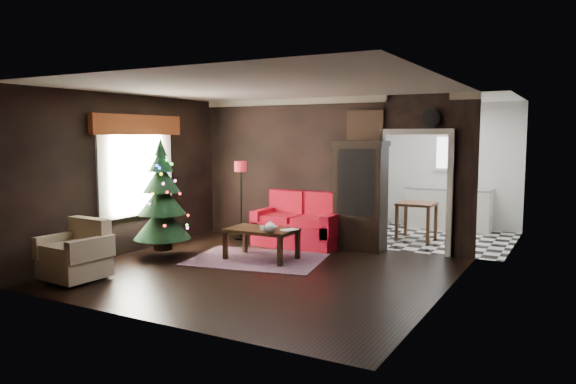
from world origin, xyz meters
The scene contains 26 objects.
floor centered at (0.00, 0.00, 0.00)m, with size 5.50×5.50×0.00m, color black.
ceiling centered at (0.00, 0.00, 2.80)m, with size 5.50×5.50×0.00m, color white.
wall_back centered at (0.00, 2.50, 1.40)m, with size 5.50×5.50×0.00m, color black.
wall_front centered at (0.00, -2.50, 1.40)m, with size 5.50×5.50×0.00m, color black.
wall_left centered at (-2.75, 0.00, 1.40)m, with size 5.50×5.50×0.00m, color black.
wall_right centered at (2.75, 0.00, 1.40)m, with size 5.50×5.50×0.00m, color black.
doorway centered at (1.70, 2.50, 1.05)m, with size 1.10×0.10×2.10m, color beige, non-canonical shape.
left_window centered at (-2.71, 0.20, 1.45)m, with size 0.05×1.60×1.40m, color white.
valance centered at (-2.63, 0.20, 2.27)m, with size 0.12×2.10×0.35m, color brown.
kitchen_floor centered at (1.70, 4.00, 0.00)m, with size 3.00×3.00×0.00m, color white.
kitchen_window centered at (1.70, 5.45, 1.70)m, with size 0.70×0.06×0.70m, color white.
rug centered at (-0.47, 0.67, 0.01)m, with size 2.18×1.58×0.01m, color #3C2630.
loveseat centered at (-0.40, 2.05, 0.50)m, with size 1.70×0.90×1.00m, color maroon, non-canonical shape.
curio_cabinet centered at (0.75, 2.27, 0.95)m, with size 0.90×0.45×1.90m, color black, non-canonical shape.
floor_lamp centered at (-1.52, 1.76, 0.83)m, with size 0.26×0.26×1.52m, color black, non-canonical shape.
christmas_tree centered at (-2.02, 0.09, 1.05)m, with size 0.98×0.98×1.86m, color black, non-canonical shape.
armchair centered at (-2.07, -1.71, 0.46)m, with size 0.81×0.81×0.82m, color tan, non-canonical shape.
coffee_table centered at (-0.41, 0.71, 0.27)m, with size 1.15×0.69×0.52m, color #312015, non-canonical shape.
teapot centered at (-0.08, 0.44, 0.62)m, with size 0.20×0.20×0.19m, color white, non-canonical shape.
cup_a centered at (-0.32, 0.59, 0.56)m, with size 0.07×0.07×0.06m, color white.
cup_b centered at (-0.35, 0.64, 0.56)m, with size 0.07×0.07×0.06m, color white.
book centered at (0.02, 0.81, 0.66)m, with size 0.19×0.02×0.25m, color #857250.
wall_clock centered at (1.95, 2.45, 2.38)m, with size 0.32×0.32×0.06m, color silver.
painting centered at (0.75, 2.46, 2.25)m, with size 0.62×0.05×0.52m, color #B37755.
kitchen_counter centered at (1.70, 5.20, 0.45)m, with size 1.80×0.60×0.90m, color silver.
kitchen_table centered at (1.40, 3.70, 0.38)m, with size 0.70×0.70×0.75m, color brown, non-canonical shape.
Camera 1 is at (4.29, -6.91, 2.09)m, focal length 33.71 mm.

